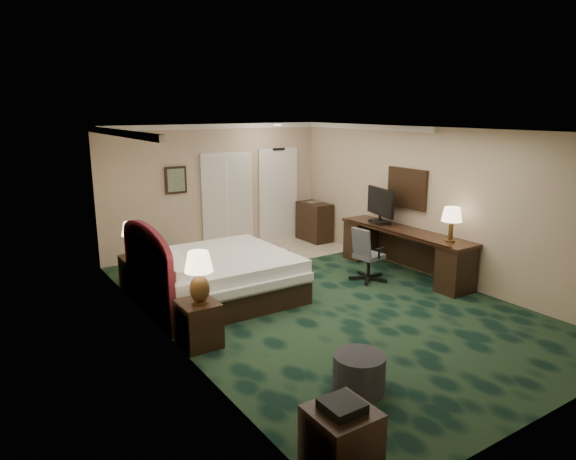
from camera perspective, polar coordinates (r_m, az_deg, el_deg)
floor at (r=8.30m, az=3.58°, el=-7.95°), size 5.00×7.50×0.00m
ceiling at (r=7.74m, az=3.88°, el=11.01°), size 5.00×7.50×0.00m
wall_back at (r=11.09m, az=-8.03°, el=4.61°), size 5.00×0.00×2.70m
wall_front at (r=5.51m, az=27.96°, el=-5.83°), size 5.00×0.00×2.70m
wall_left at (r=6.75m, az=-13.52°, el=-1.29°), size 0.00×7.50×2.70m
wall_right at (r=9.60m, az=15.76°, el=2.88°), size 0.00×7.50×2.70m
crown_molding at (r=7.74m, az=3.87°, el=10.64°), size 5.00×7.50×0.10m
tile_patch at (r=11.06m, az=-1.68°, el=-2.42°), size 3.20×1.70×0.01m
headboard at (r=7.86m, az=-15.36°, el=-4.26°), size 0.12×2.00×1.40m
entry_door at (r=11.84m, az=-1.12°, el=3.82°), size 1.02×0.06×2.18m
closet_doors at (r=11.21m, az=-6.74°, el=3.18°), size 1.20×0.06×2.10m
wall_art at (r=10.67m, az=-12.37°, el=5.44°), size 0.45×0.06×0.55m
wall_mirror at (r=9.94m, az=13.08°, el=4.55°), size 0.05×0.95×0.75m
bed at (r=8.40m, az=-7.73°, el=-5.21°), size 2.25×2.08×0.71m
nightstand_near at (r=6.85m, az=-9.91°, el=-10.21°), size 0.48×0.54×0.59m
nightstand_far at (r=9.17m, az=-16.55°, el=-4.54°), size 0.45×0.51×0.56m
lamp_near at (r=6.58m, az=-9.84°, el=-5.26°), size 0.45×0.45×0.68m
lamp_far at (r=8.99m, az=-16.95°, el=-1.03°), size 0.37×0.37×0.61m
bed_bench at (r=9.12m, az=-0.30°, el=-4.57°), size 0.83×1.30×0.41m
ottoman at (r=5.86m, az=7.89°, el=-15.40°), size 0.60×0.60×0.41m
side_table at (r=4.70m, az=5.94°, el=-22.23°), size 0.53×0.53×0.57m
desk at (r=9.77m, az=12.73°, el=-2.38°), size 0.62×2.90×0.84m
tv at (r=10.06m, az=10.22°, el=2.67°), size 0.27×0.89×0.69m
desk_lamp at (r=8.97m, az=17.69°, el=0.62°), size 0.42×0.42×0.59m
desk_chair at (r=9.27m, az=8.99°, el=-2.61°), size 0.62×0.59×0.98m
minibar at (r=11.90m, az=2.93°, el=0.91°), size 0.47×0.85×0.90m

